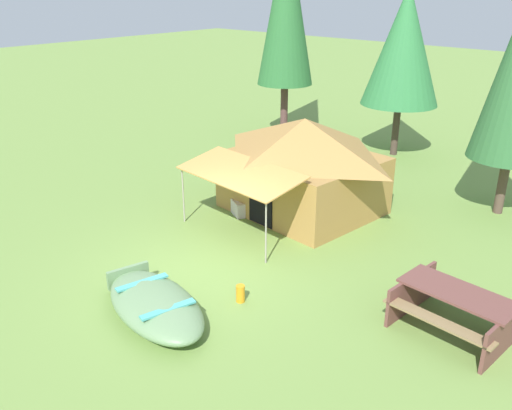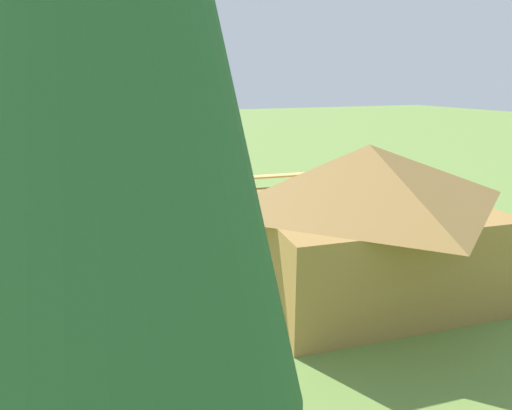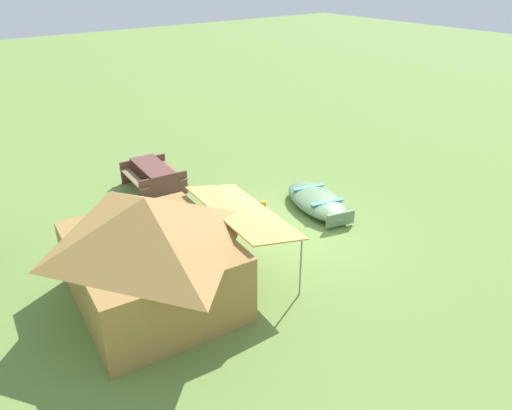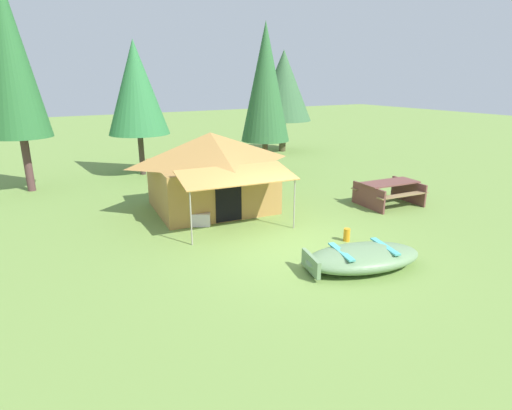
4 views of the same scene
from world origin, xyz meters
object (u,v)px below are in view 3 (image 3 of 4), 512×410
(canvas_cabin_tent, at_px, (151,249))
(fuel_can, at_px, (263,206))
(cooler_box, at_px, (232,291))
(beached_rowboat, at_px, (318,201))
(picnic_table, at_px, (153,174))

(canvas_cabin_tent, relative_size, fuel_can, 14.07)
(cooler_box, distance_m, fuel_can, 3.93)
(beached_rowboat, height_order, canvas_cabin_tent, canvas_cabin_tent)
(canvas_cabin_tent, xyz_separation_m, picnic_table, (5.00, -2.45, -0.74))
(cooler_box, bearing_deg, canvas_cabin_tent, 54.06)
(picnic_table, bearing_deg, canvas_cabin_tent, 153.93)
(picnic_table, xyz_separation_m, cooler_box, (-5.93, 1.17, -0.29))
(canvas_cabin_tent, relative_size, cooler_box, 8.86)
(canvas_cabin_tent, distance_m, fuel_can, 4.62)
(canvas_cabin_tent, height_order, cooler_box, canvas_cabin_tent)
(beached_rowboat, distance_m, cooler_box, 4.62)
(fuel_can, bearing_deg, beached_rowboat, -119.87)
(cooler_box, xyz_separation_m, fuel_can, (2.69, -2.87, -0.02))
(picnic_table, distance_m, fuel_can, 3.67)
(canvas_cabin_tent, height_order, fuel_can, canvas_cabin_tent)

